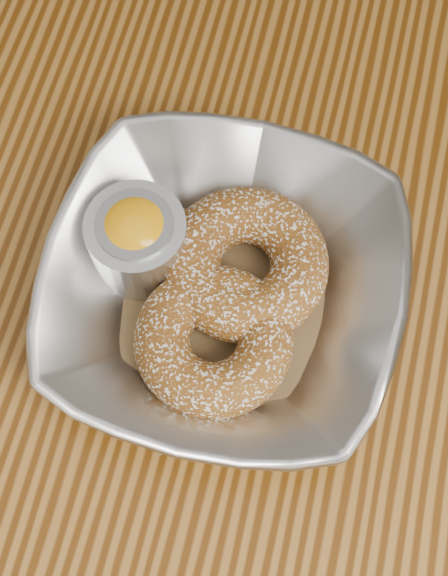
% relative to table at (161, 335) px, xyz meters
% --- Properties ---
extents(ground_plane, '(4.00, 4.00, 0.00)m').
position_rel_table_xyz_m(ground_plane, '(0.00, 0.00, -0.65)').
color(ground_plane, '#565659').
rests_on(ground_plane, ground).
extents(table, '(1.20, 0.80, 0.75)m').
position_rel_table_xyz_m(table, '(0.00, 0.00, 0.00)').
color(table, brown).
rests_on(table, ground_plane).
extents(serving_bowl, '(0.21, 0.21, 0.05)m').
position_rel_table_xyz_m(serving_bowl, '(0.05, -0.00, 0.12)').
color(serving_bowl, '#B8BABF').
rests_on(serving_bowl, table).
extents(parchment, '(0.20, 0.20, 0.00)m').
position_rel_table_xyz_m(parchment, '(0.05, -0.00, 0.11)').
color(parchment, brown).
rests_on(parchment, table).
extents(donut_back, '(0.12, 0.12, 0.04)m').
position_rel_table_xyz_m(donut_back, '(0.06, 0.02, 0.13)').
color(donut_back, brown).
rests_on(donut_back, parchment).
extents(donut_front, '(0.10, 0.10, 0.03)m').
position_rel_table_xyz_m(donut_front, '(0.05, -0.03, 0.13)').
color(donut_front, brown).
rests_on(donut_front, parchment).
extents(ramekin, '(0.06, 0.06, 0.05)m').
position_rel_table_xyz_m(ramekin, '(-0.01, 0.01, 0.13)').
color(ramekin, '#B8BABF').
rests_on(ramekin, table).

